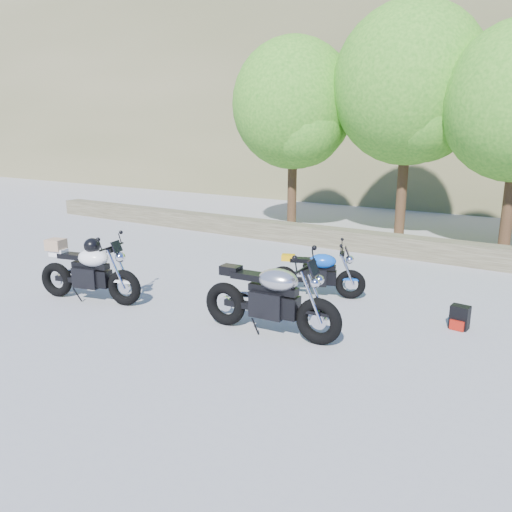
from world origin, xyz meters
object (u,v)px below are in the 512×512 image
Objects in this scene: silver_bike at (271,299)px; white_bike at (88,270)px; backpack at (460,318)px; blue_bike at (317,274)px.

white_bike is (-3.53, -0.46, 0.02)m from silver_bike.
silver_bike is 3.56m from white_bike.
white_bike is 5.60× the size of backpack.
white_bike is at bearing -165.12° from blue_bike.
silver_bike reaches higher than blue_bike.
silver_bike is 1.99m from blue_bike.
backpack is at bearing 32.81° from silver_bike.
silver_bike is 6.10× the size of backpack.
white_bike is 1.22× the size of blue_bike.
white_bike is 4.12m from blue_bike.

